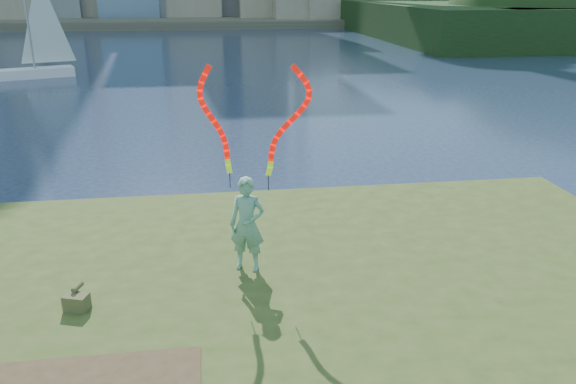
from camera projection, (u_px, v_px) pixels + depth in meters
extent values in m
plane|color=#1A2742|center=(236.00, 326.00, 10.49)|extent=(320.00, 320.00, 0.00)
cube|color=#384819|center=(242.00, 364.00, 8.40)|extent=(14.00, 12.00, 0.30)
cube|color=#4C4737|center=(207.00, 18.00, 98.55)|extent=(320.00, 40.00, 1.20)
imported|color=#167143|center=(247.00, 224.00, 10.63)|extent=(0.79, 0.64, 1.86)
cylinder|color=black|center=(230.00, 180.00, 10.52)|extent=(0.02, 0.02, 0.30)
cylinder|color=black|center=(268.00, 183.00, 10.38)|extent=(0.02, 0.02, 0.30)
cube|color=#464123|center=(77.00, 302.00, 9.50)|extent=(0.46, 0.38, 0.28)
cylinder|color=#464123|center=(77.00, 287.00, 9.61)|extent=(0.17, 0.28, 0.09)
cube|color=white|center=(36.00, 73.00, 38.71)|extent=(5.22, 3.25, 0.70)
cylinder|color=gray|center=(26.00, 14.00, 37.37)|extent=(0.14, 0.14, 7.57)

